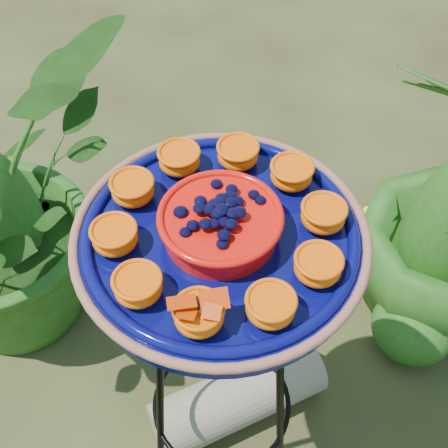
{
  "coord_description": "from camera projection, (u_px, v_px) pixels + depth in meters",
  "views": [
    {
      "loc": [
        -0.09,
        -0.55,
        1.85
      ],
      "look_at": [
        -0.02,
        0.13,
        1.04
      ],
      "focal_mm": 50.0,
      "sensor_mm": 36.0,
      "label": 1
    }
  ],
  "objects": [
    {
      "name": "feeder_dish",
      "position": [
        221.0,
        235.0,
        1.07
      ],
      "size": [
        0.56,
        0.56,
        0.12
      ],
      "rotation": [
        0.0,
        0.0,
        -0.14
      ],
      "color": "#06084E",
      "rests_on": "tripod_stand"
    },
    {
      "name": "driftwood_log",
      "position": [
        238.0,
        397.0,
        1.87
      ],
      "size": [
        0.55,
        0.34,
        0.17
      ],
      "primitive_type": "cylinder",
      "rotation": [
        0.0,
        1.57,
        0.35
      ],
      "color": "gray",
      "rests_on": "ground"
    },
    {
      "name": "tripod_stand",
      "position": [
        221.0,
        355.0,
        1.4
      ],
      "size": [
        0.4,
        0.41,
        0.97
      ],
      "rotation": [
        0.0,
        0.0,
        -0.14
      ],
      "color": "black",
      "rests_on": "ground"
    }
  ]
}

